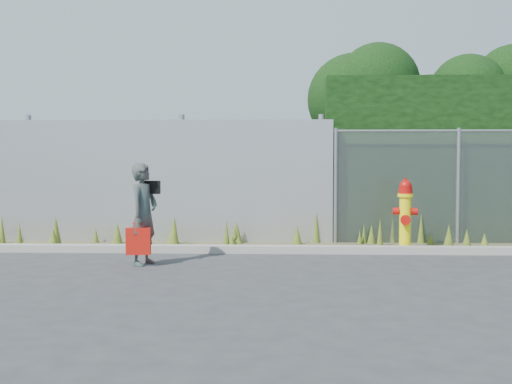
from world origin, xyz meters
name	(u,v)px	position (x,y,z in m)	size (l,w,h in m)	color
ground	(275,273)	(0.00, 0.00, 0.00)	(80.00, 80.00, 0.00)	#333336
curb	(276,249)	(0.00, 1.80, 0.06)	(16.00, 0.22, 0.12)	gray
weed_strip	(253,239)	(-0.39, 2.48, 0.14)	(16.00, 1.28, 0.54)	brown
corrugated_fence	(96,181)	(-3.25, 3.01, 1.10)	(8.50, 0.21, 2.30)	#B4B6BC
hedge	(501,131)	(4.28, 4.07, 2.04)	(7.60, 2.03, 3.72)	black
fire_hydrant	(405,216)	(2.11, 2.10, 0.58)	(0.40, 0.36, 1.19)	#FFED0D
woman	(144,214)	(-1.87, 0.62, 0.72)	(0.53, 0.35, 1.45)	#10695F
red_tote_bag	(138,241)	(-1.91, 0.46, 0.36)	(0.34, 0.12, 0.44)	red
black_shoulder_bag	(151,187)	(-1.79, 0.75, 1.10)	(0.25, 0.10, 0.19)	black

